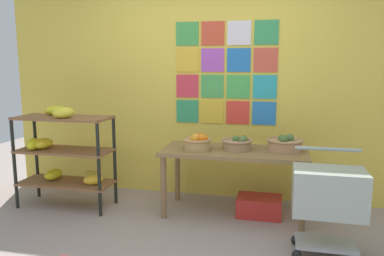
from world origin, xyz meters
The scene contains 8 objects.
back_wall_with_art centered at (0.00, 1.62, 1.45)m, with size 4.97×0.07×2.89m.
banana_shelf_unit centered at (-1.48, 0.90, 0.63)m, with size 1.03×0.49×1.12m.
display_table centered at (0.38, 1.08, 0.60)m, with size 1.49×0.66×0.69m.
fruit_basket_back_right centered at (0.41, 1.09, 0.76)m, with size 0.31×0.31×0.15m.
fruit_basket_right centered at (0.88, 1.15, 0.76)m, with size 0.37×0.37×0.17m.
fruit_basket_left centered at (0.01, 0.98, 0.77)m, with size 0.30×0.30×0.18m.
produce_crate_under_table centered at (0.65, 1.09, 0.10)m, with size 0.45×0.31×0.20m, color red.
shopping_cart centered at (1.23, 0.37, 0.51)m, with size 0.56×0.41×0.86m.
Camera 1 is at (0.81, -2.73, 1.55)m, focal length 35.52 mm.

